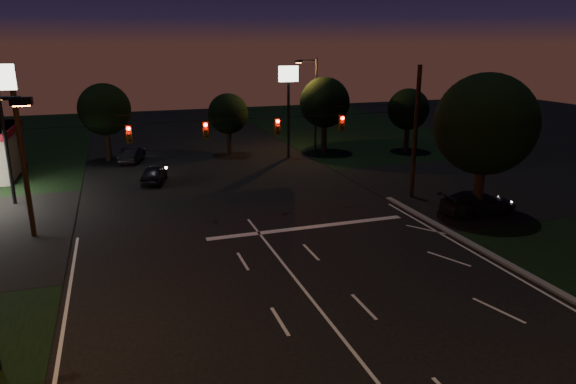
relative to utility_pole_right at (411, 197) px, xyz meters
name	(u,v)px	position (x,y,z in m)	size (l,w,h in m)	color
ground	(344,340)	(-12.00, -15.00, 0.00)	(140.00, 140.00, 0.00)	black
cross_street_right	(495,184)	(8.00, 1.00, 0.00)	(20.00, 16.00, 0.02)	black
stop_bar	(309,227)	(-9.00, -3.50, 0.01)	(12.00, 0.50, 0.01)	silver
utility_pole_right	(411,197)	(0.00, 0.00, 0.00)	(0.30, 0.30, 9.00)	black
utility_pole_left	(34,236)	(-24.00, 0.00, 0.00)	(0.28, 0.28, 8.00)	black
signal_span	(242,127)	(-12.00, -0.04, 5.50)	(24.00, 0.40, 1.56)	black
pole_sign_right	(288,90)	(-4.00, 15.00, 6.24)	(1.80, 0.30, 8.40)	black
street_light_right_far	(313,98)	(-0.76, 17.00, 5.24)	(2.20, 0.35, 9.00)	black
tree_right_near	(484,125)	(1.53, -4.83, 5.68)	(6.00, 6.00, 8.76)	black
tree_far_b	(105,110)	(-19.98, 19.13, 4.61)	(4.60, 4.60, 6.98)	black
tree_far_c	(228,114)	(-8.98, 18.10, 3.90)	(3.80, 3.80, 5.86)	black
tree_far_d	(324,103)	(0.02, 16.13, 4.83)	(4.80, 4.80, 7.30)	black
tree_far_e	(408,110)	(8.02, 14.11, 4.11)	(4.00, 4.00, 6.18)	black
car_oncoming_a	(154,174)	(-16.72, 9.69, 0.68)	(1.60, 3.97, 1.35)	black
car_oncoming_b	(132,154)	(-17.99, 17.76, 0.68)	(1.45, 4.15, 1.37)	black
car_cross	(479,203)	(1.99, -4.56, 0.73)	(2.04, 5.01, 1.45)	black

